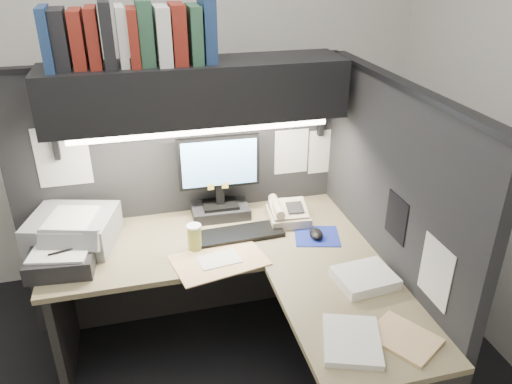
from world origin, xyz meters
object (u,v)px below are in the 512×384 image
(keyboard, at_px, (238,234))
(coffee_cup, at_px, (194,238))
(notebook_stack, at_px, (62,260))
(printer, at_px, (73,230))
(desk, at_px, (291,337))
(overhead_shelf, at_px, (197,91))
(monitor, at_px, (220,186))
(telephone, at_px, (288,214))

(keyboard, height_order, coffee_cup, coffee_cup)
(keyboard, relative_size, notebook_stack, 1.59)
(keyboard, relative_size, printer, 1.18)
(desk, bearing_deg, printer, 145.92)
(coffee_cup, xyz_separation_m, printer, (-0.62, 0.22, 0.02))
(overhead_shelf, height_order, monitor, overhead_shelf)
(coffee_cup, relative_size, printer, 0.32)
(desk, height_order, keyboard, keyboard)
(desk, height_order, overhead_shelf, overhead_shelf)
(desk, relative_size, printer, 3.99)
(overhead_shelf, height_order, printer, overhead_shelf)
(coffee_cup, distance_m, notebook_stack, 0.66)
(desk, distance_m, overhead_shelf, 1.33)
(telephone, distance_m, coffee_cup, 0.59)
(overhead_shelf, xyz_separation_m, printer, (-0.71, -0.07, -0.68))
(printer, bearing_deg, notebook_stack, -85.55)
(overhead_shelf, height_order, telephone, overhead_shelf)
(overhead_shelf, height_order, coffee_cup, overhead_shelf)
(telephone, relative_size, printer, 0.55)
(keyboard, relative_size, telephone, 2.13)
(keyboard, height_order, printer, printer)
(coffee_cup, distance_m, printer, 0.65)
(desk, relative_size, coffee_cup, 12.47)
(desk, xyz_separation_m, monitor, (-0.19, 0.79, 0.49))
(monitor, xyz_separation_m, notebook_stack, (-0.86, -0.33, -0.15))
(printer, distance_m, notebook_stack, 0.24)
(overhead_shelf, bearing_deg, coffee_cup, -107.39)
(monitor, height_order, keyboard, monitor)
(desk, relative_size, monitor, 3.40)
(desk, distance_m, printer, 1.27)
(overhead_shelf, bearing_deg, monitor, 17.40)
(coffee_cup, bearing_deg, telephone, 16.81)
(desk, relative_size, telephone, 7.20)
(desk, distance_m, coffee_cup, 0.70)
(desk, relative_size, keyboard, 3.38)
(overhead_shelf, xyz_separation_m, coffee_cup, (-0.09, -0.29, -0.70))
(keyboard, bearing_deg, notebook_stack, -177.44)
(telephone, xyz_separation_m, printer, (-1.18, 0.05, 0.04))
(desk, distance_m, keyboard, 0.63)
(monitor, relative_size, coffee_cup, 3.66)
(coffee_cup, bearing_deg, notebook_stack, -179.29)
(monitor, height_order, printer, monitor)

